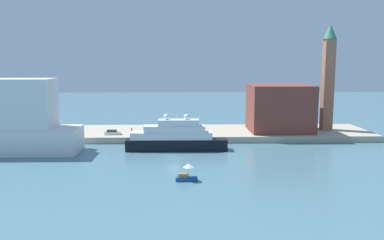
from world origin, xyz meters
The scene contains 9 objects.
ground centered at (0.00, 0.00, 0.00)m, with size 400.00×400.00×0.00m, color slate.
quay_dock centered at (0.00, 26.82, 0.84)m, with size 110.00×21.65×1.69m, color #ADA38E.
large_yacht centered at (0.25, 8.24, 2.99)m, with size 24.23×4.21×11.34m.
small_motorboat centered at (2.68, -17.34, 1.24)m, with size 3.88×1.89×3.14m.
harbor_building centered at (29.54, 25.29, 8.19)m, with size 17.06×14.45×13.01m, color brown.
bell_tower centered at (43.56, 27.20, 17.79)m, with size 3.78×3.78×29.96m.
parked_car centered at (-16.82, 20.35, 2.25)m, with size 4.33×1.62×1.30m.
person_figure centered at (-11.89, 22.16, 2.43)m, with size 0.36×0.36×1.62m.
mooring_bollard centered at (1.04, 17.73, 2.04)m, with size 0.50×0.50×0.71m, color black.
Camera 1 is at (1.84, -86.81, 20.88)m, focal length 37.66 mm.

